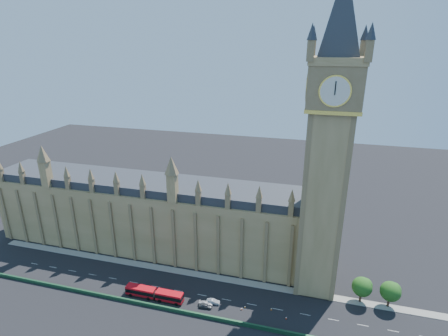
% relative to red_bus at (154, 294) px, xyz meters
% --- Properties ---
extents(ground, '(400.00, 400.00, 0.00)m').
position_rel_red_bus_xyz_m(ground, '(9.93, 5.18, -1.68)').
color(ground, black).
rests_on(ground, ground).
extents(palace_westminster, '(120.00, 20.00, 28.00)m').
position_rel_red_bus_xyz_m(palace_westminster, '(-15.07, 27.18, 12.18)').
color(palace_westminster, olive).
rests_on(palace_westminster, ground).
extents(elizabeth_tower, '(20.59, 20.59, 105.00)m').
position_rel_red_bus_xyz_m(elizabeth_tower, '(47.93, 19.17, 52.87)').
color(elizabeth_tower, olive).
rests_on(elizabeth_tower, ground).
extents(bridge_parapet, '(160.00, 0.60, 1.20)m').
position_rel_red_bus_xyz_m(bridge_parapet, '(9.93, -3.82, -1.08)').
color(bridge_parapet, '#1E4C2D').
rests_on(bridge_parapet, ground).
extents(kerb_north, '(160.00, 3.00, 0.16)m').
position_rel_red_bus_xyz_m(kerb_north, '(9.93, 14.68, -1.60)').
color(kerb_north, gray).
rests_on(kerb_north, ground).
extents(tree_east_near, '(6.00, 6.00, 8.50)m').
position_rel_red_bus_xyz_m(tree_east_near, '(62.15, 15.26, 3.96)').
color(tree_east_near, '#382619').
rests_on(tree_east_near, ground).
extents(tree_east_far, '(6.00, 6.00, 8.50)m').
position_rel_red_bus_xyz_m(tree_east_far, '(70.15, 15.26, 3.96)').
color(tree_east_far, '#382619').
rests_on(tree_east_far, ground).
extents(red_bus, '(18.82, 3.04, 3.20)m').
position_rel_red_bus_xyz_m(red_bus, '(0.00, 0.00, 0.00)').
color(red_bus, red).
rests_on(red_bus, ground).
extents(car_grey, '(4.15, 1.93, 1.37)m').
position_rel_red_bus_xyz_m(car_grey, '(16.68, 0.16, -1.00)').
color(car_grey, '#3D4145').
rests_on(car_grey, ground).
extents(car_silver, '(4.23, 1.66, 1.37)m').
position_rel_red_bus_xyz_m(car_silver, '(18.35, 2.55, -1.00)').
color(car_silver, '#A0A2A7').
rests_on(car_silver, ground).
extents(car_white, '(4.31, 2.02, 1.22)m').
position_rel_red_bus_xyz_m(car_white, '(16.47, 1.24, -1.08)').
color(car_white, silver).
rests_on(car_white, ground).
extents(cone_a, '(0.52, 0.52, 0.69)m').
position_rel_red_bus_xyz_m(cone_a, '(36.02, 4.40, -1.34)').
color(cone_a, black).
rests_on(cone_a, ground).
extents(cone_b, '(0.47, 0.47, 0.73)m').
position_rel_red_bus_xyz_m(cone_b, '(40.69, 1.94, -1.32)').
color(cone_b, black).
rests_on(cone_b, ground).
extents(cone_c, '(0.43, 0.43, 0.62)m').
position_rel_red_bus_xyz_m(cone_c, '(28.21, 3.27, -1.38)').
color(cone_c, black).
rests_on(cone_c, ground).
extents(cone_d, '(0.48, 0.48, 0.74)m').
position_rel_red_bus_xyz_m(cone_d, '(27.40, 2.15, -1.32)').
color(cone_d, black).
rests_on(cone_d, ground).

